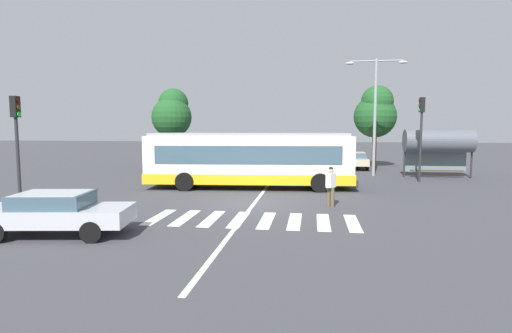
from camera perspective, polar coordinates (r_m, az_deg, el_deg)
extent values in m
plane|color=#3D3D42|center=(17.96, -0.61, -5.28)|extent=(160.00, 160.00, 0.00)
cylinder|color=black|center=(23.71, 8.43, -1.50)|extent=(1.02, 0.38, 1.00)
cylinder|color=black|center=(21.39, 8.97, -2.26)|extent=(1.02, 0.38, 1.00)
cylinder|color=black|center=(24.17, -8.68, -1.37)|extent=(1.02, 0.38, 1.00)
cylinder|color=black|center=(21.90, -9.97, -2.10)|extent=(1.02, 0.38, 1.00)
cube|color=white|center=(22.41, -0.97, 1.05)|extent=(11.31, 3.40, 2.55)
cube|color=gold|center=(22.51, -0.97, -1.49)|extent=(11.42, 3.43, 0.55)
cube|color=#3D5666|center=(22.39, -0.97, 1.83)|extent=(9.98, 3.34, 0.96)
cube|color=#3D5666|center=(22.66, 13.23, 1.47)|extent=(0.21, 2.24, 1.63)
cube|color=black|center=(22.61, 13.28, 3.72)|extent=(0.21, 1.94, 0.28)
cube|color=#99999E|center=(22.35, -0.98, 4.51)|extent=(10.85, 3.16, 0.16)
cube|color=#28282B|center=(22.81, 13.43, -2.04)|extent=(0.31, 2.55, 0.36)
cylinder|color=brown|center=(17.52, 10.15, -4.23)|extent=(0.16, 0.16, 0.85)
cylinder|color=brown|center=(17.42, 10.68, -4.30)|extent=(0.16, 0.16, 0.85)
cube|color=white|center=(17.36, 10.46, -1.90)|extent=(0.45, 0.48, 0.60)
cylinder|color=white|center=(17.17, 10.01, -2.08)|extent=(0.10, 0.10, 0.55)
cylinder|color=white|center=(17.57, 10.89, -1.92)|extent=(0.10, 0.10, 0.55)
sphere|color=tan|center=(17.32, 10.48, -0.56)|extent=(0.22, 0.22, 0.22)
sphere|color=black|center=(17.31, 10.48, -0.34)|extent=(0.19, 0.19, 0.19)
cylinder|color=black|center=(14.43, -19.67, -6.98)|extent=(0.66, 0.29, 0.64)
cylinder|color=black|center=(12.90, -22.12, -8.52)|extent=(0.66, 0.29, 0.64)
cylinder|color=black|center=(15.56, -29.49, -6.48)|extent=(0.66, 0.29, 0.64)
cube|color=#B7BABF|center=(14.13, -26.21, -6.15)|extent=(4.72, 2.47, 0.52)
cube|color=#3D5666|center=(14.09, -26.63, -4.22)|extent=(2.37, 1.90, 0.44)
cube|color=#B7BABF|center=(14.06, -26.66, -3.48)|extent=(2.18, 1.81, 0.09)
cylinder|color=black|center=(37.28, -9.06, 0.73)|extent=(0.23, 0.65, 0.64)
cylinder|color=black|center=(36.76, -6.60, 0.69)|extent=(0.23, 0.65, 0.64)
cylinder|color=black|center=(34.68, -10.60, 0.35)|extent=(0.23, 0.65, 0.64)
cylinder|color=black|center=(34.11, -7.97, 0.31)|extent=(0.23, 0.65, 0.64)
cube|color=#234293|center=(35.67, -8.55, 1.04)|extent=(2.02, 4.58, 0.52)
cube|color=#3D5666|center=(35.55, -8.60, 1.80)|extent=(1.70, 2.23, 0.44)
cube|color=#234293|center=(35.54, -8.61, 2.10)|extent=(1.62, 2.05, 0.09)
cylinder|color=black|center=(36.35, -5.35, 0.65)|extent=(0.24, 0.65, 0.64)
cylinder|color=black|center=(35.91, -2.79, 0.61)|extent=(0.24, 0.65, 0.64)
cylinder|color=black|center=(33.70, -6.70, 0.26)|extent=(0.24, 0.65, 0.64)
cylinder|color=black|center=(33.22, -3.95, 0.21)|extent=(0.24, 0.65, 0.64)
cube|color=#AD1E1E|center=(34.76, -4.68, 0.97)|extent=(2.08, 4.60, 0.52)
cube|color=#3D5666|center=(34.64, -4.73, 1.75)|extent=(1.72, 2.25, 0.44)
cube|color=#AD1E1E|center=(34.63, -4.73, 2.05)|extent=(1.64, 2.07, 0.09)
cylinder|color=black|center=(35.61, -0.90, 0.58)|extent=(0.22, 0.65, 0.64)
cylinder|color=black|center=(35.33, 1.77, 0.54)|extent=(0.22, 0.65, 0.64)
cylinder|color=black|center=(32.89, -1.83, 0.17)|extent=(0.22, 0.65, 0.64)
cylinder|color=black|center=(32.59, 1.05, 0.12)|extent=(0.22, 0.65, 0.64)
cube|color=#196B70|center=(34.07, 0.03, 0.90)|extent=(1.99, 4.57, 0.52)
cube|color=#3D5666|center=(33.95, 0.01, 1.69)|extent=(1.68, 2.22, 0.44)
cube|color=#196B70|center=(33.93, 0.01, 2.00)|extent=(1.60, 2.04, 0.09)
cylinder|color=black|center=(35.03, 3.15, 0.49)|extent=(0.20, 0.64, 0.64)
cylinder|color=black|center=(34.95, 5.89, 0.46)|extent=(0.20, 0.64, 0.64)
cylinder|color=black|center=(32.26, 2.77, 0.06)|extent=(0.20, 0.64, 0.64)
cylinder|color=black|center=(32.17, 5.75, 0.03)|extent=(0.20, 0.64, 0.64)
cube|color=white|center=(33.56, 4.40, 0.81)|extent=(1.85, 4.51, 0.52)
cube|color=#3D5666|center=(33.44, 4.39, 1.62)|extent=(1.62, 2.17, 0.44)
cube|color=white|center=(33.43, 4.40, 1.94)|extent=(1.54, 1.99, 0.09)
cylinder|color=black|center=(35.47, 7.76, 0.51)|extent=(0.24, 0.65, 0.64)
cylinder|color=black|center=(35.40, 10.47, 0.46)|extent=(0.24, 0.65, 0.64)
cylinder|color=black|center=(32.70, 7.44, 0.10)|extent=(0.24, 0.65, 0.64)
cylinder|color=black|center=(32.62, 10.37, 0.04)|extent=(0.24, 0.65, 0.64)
cube|color=black|center=(34.01, 9.02, 0.82)|extent=(2.10, 4.61, 0.52)
cube|color=#3D5666|center=(33.88, 9.03, 1.62)|extent=(1.73, 2.26, 0.44)
cube|color=black|center=(33.87, 9.03, 1.93)|extent=(1.65, 2.07, 0.09)
cylinder|color=black|center=(35.66, 12.13, 0.46)|extent=(0.20, 0.64, 0.64)
cylinder|color=black|center=(35.81, 14.81, 0.42)|extent=(0.20, 0.64, 0.64)
cylinder|color=black|center=(32.89, 12.45, 0.04)|extent=(0.20, 0.64, 0.64)
cylinder|color=black|center=(33.05, 15.35, 0.00)|extent=(0.20, 0.64, 0.64)
cube|color=#C6B793|center=(34.32, 13.69, 0.77)|extent=(1.85, 4.51, 0.52)
cube|color=#3D5666|center=(34.19, 13.72, 1.56)|extent=(1.62, 2.17, 0.44)
cube|color=#C6B793|center=(34.18, 13.73, 1.87)|extent=(1.54, 1.99, 0.09)
cylinder|color=#28282B|center=(20.25, -30.39, 0.59)|extent=(0.14, 0.14, 3.79)
cube|color=black|center=(20.22, -30.71, 7.23)|extent=(0.28, 0.32, 0.90)
cylinder|color=#410907|center=(20.13, -30.37, 8.03)|extent=(0.04, 0.20, 0.20)
cylinder|color=#463707|center=(20.11, -30.33, 7.18)|extent=(0.04, 0.20, 0.20)
cylinder|color=green|center=(20.10, -30.29, 6.32)|extent=(0.04, 0.20, 0.20)
cylinder|color=#28282B|center=(27.00, 22.08, 2.51)|extent=(0.14, 0.14, 4.29)
cube|color=black|center=(27.01, 22.28, 8.02)|extent=(0.28, 0.32, 0.90)
cylinder|color=#410907|center=(26.99, 21.95, 8.60)|extent=(0.04, 0.20, 0.20)
cylinder|color=#463707|center=(26.97, 21.92, 7.97)|extent=(0.04, 0.20, 0.20)
cylinder|color=green|center=(26.96, 21.90, 7.33)|extent=(0.04, 0.20, 0.20)
cylinder|color=#28282B|center=(29.36, 20.12, 0.83)|extent=(0.12, 0.12, 2.30)
cylinder|color=#28282B|center=(30.56, 27.99, 0.69)|extent=(0.12, 0.12, 2.30)
cube|color=slate|center=(30.55, 23.77, 1.08)|extent=(4.11, 0.04, 1.93)
cylinder|color=#515660|center=(29.82, 24.23, 3.31)|extent=(4.37, 1.54, 1.54)
cube|color=#4C3823|center=(29.95, 24.08, -0.57)|extent=(3.42, 0.36, 0.08)
cylinder|color=#939399|center=(29.45, 16.34, 6.55)|extent=(0.20, 0.20, 8.05)
cylinder|color=#939399|center=(29.93, 18.26, 13.93)|extent=(1.76, 0.10, 0.10)
ellipsoid|color=silver|center=(30.08, 19.95, 13.59)|extent=(0.60, 0.32, 0.20)
cylinder|color=#939399|center=(29.68, 14.81, 14.10)|extent=(1.76, 0.10, 0.10)
ellipsoid|color=silver|center=(29.57, 13.06, 13.91)|extent=(0.60, 0.32, 0.20)
cylinder|color=brown|center=(35.05, -11.67, 2.37)|extent=(0.36, 0.36, 3.06)
sphere|color=#1E5123|center=(35.02, -11.76, 6.78)|extent=(3.34, 3.34, 3.34)
sphere|color=#1E5123|center=(35.37, -11.53, 8.67)|extent=(2.51, 2.51, 2.51)
cylinder|color=brown|center=(35.54, 16.24, 2.31)|extent=(0.36, 0.36, 3.06)
sphere|color=#1E5123|center=(35.51, 16.36, 6.75)|extent=(3.51, 3.51, 3.51)
sphere|color=#1E5123|center=(35.38, 16.64, 8.74)|extent=(2.63, 2.63, 2.63)
cube|color=silver|center=(15.82, -13.44, -6.89)|extent=(0.45, 2.72, 0.01)
cube|color=silver|center=(15.49, -9.90, -7.09)|extent=(0.45, 2.72, 0.01)
cube|color=silver|center=(15.21, -6.22, -7.27)|extent=(0.45, 2.72, 0.01)
cube|color=silver|center=(15.00, -2.41, -7.43)|extent=(0.45, 2.72, 0.01)
cube|color=silver|center=(14.85, 1.49, -7.55)|extent=(0.45, 2.72, 0.01)
cube|color=silver|center=(14.78, 5.45, -7.64)|extent=(0.45, 2.72, 0.01)
cube|color=silver|center=(14.77, 9.43, -7.70)|extent=(0.45, 2.72, 0.01)
cube|color=silver|center=(14.84, 13.40, -7.71)|extent=(0.45, 2.72, 0.01)
cube|color=silver|center=(19.90, 0.50, -4.22)|extent=(0.16, 24.00, 0.01)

